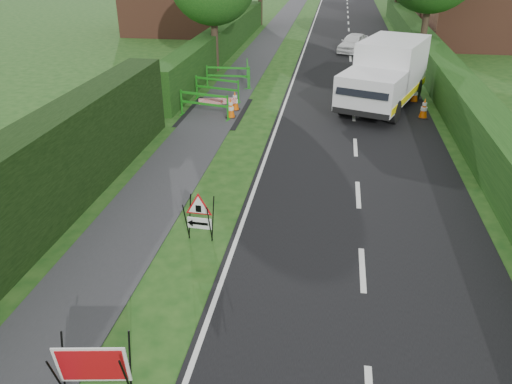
{
  "coord_description": "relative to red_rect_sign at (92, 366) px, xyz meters",
  "views": [
    {
      "loc": [
        1.62,
        -7.87,
        6.24
      ],
      "look_at": [
        0.04,
        2.22,
        1.05
      ],
      "focal_mm": 35.0,
      "sensor_mm": 36.0,
      "label": 1
    }
  ],
  "objects": [
    {
      "name": "ground",
      "position": [
        1.66,
        2.84,
        -0.52
      ],
      "size": [
        120.0,
        120.0,
        0.0
      ],
      "primitive_type": "plane",
      "color": "#174413",
      "rests_on": "ground"
    },
    {
      "name": "road_surface",
      "position": [
        4.16,
        37.84,
        -0.52
      ],
      "size": [
        6.0,
        90.0,
        0.02
      ],
      "primitive_type": "cube",
      "color": "black",
      "rests_on": "ground"
    },
    {
      "name": "footpath",
      "position": [
        -1.34,
        37.84,
        -0.52
      ],
      "size": [
        2.0,
        90.0,
        0.02
      ],
      "primitive_type": "cube",
      "color": "#2D2D30",
      "rests_on": "ground"
    },
    {
      "name": "hedge_west_near",
      "position": [
        -3.34,
        2.84,
        -0.52
      ],
      "size": [
        1.1,
        18.0,
        2.5
      ],
      "primitive_type": "cube",
      "color": "black",
      "rests_on": "ground"
    },
    {
      "name": "hedge_west_far",
      "position": [
        -3.34,
        24.84,
        -0.52
      ],
      "size": [
        1.0,
        24.0,
        1.8
      ],
      "primitive_type": "cube",
      "color": "#14380F",
      "rests_on": "ground"
    },
    {
      "name": "hedge_east",
      "position": [
        8.16,
        18.84,
        -0.52
      ],
      "size": [
        1.2,
        50.0,
        1.5
      ],
      "primitive_type": "cube",
      "color": "#14380F",
      "rests_on": "ground"
    },
    {
      "name": "red_rect_sign",
      "position": [
        0.0,
        0.0,
        0.0
      ],
      "size": [
        1.15,
        0.81,
        0.91
      ],
      "rotation": [
        0.0,
        0.0,
        0.17
      ],
      "color": "black",
      "rests_on": "ground"
    },
    {
      "name": "triangle_sign",
      "position": [
        0.45,
        4.45,
        0.19
      ],
      "size": [
        0.74,
        0.74,
        1.03
      ],
      "rotation": [
        0.0,
        0.0,
        -0.05
      ],
      "color": "black",
      "rests_on": "ground"
    },
    {
      "name": "works_van",
      "position": [
        5.37,
        15.79,
        0.85
      ],
      "size": [
        4.0,
        6.08,
        2.6
      ],
      "rotation": [
        0.0,
        0.0,
        -0.35
      ],
      "color": "silver",
      "rests_on": "ground"
    },
    {
      "name": "traffic_cone_0",
      "position": [
        6.81,
        14.39,
        -0.13
      ],
      "size": [
        0.38,
        0.38,
        0.79
      ],
      "color": "black",
      "rests_on": "ground"
    },
    {
      "name": "traffic_cone_1",
      "position": [
        6.74,
        16.57,
        -0.13
      ],
      "size": [
        0.38,
        0.38,
        0.79
      ],
      "color": "black",
      "rests_on": "ground"
    },
    {
      "name": "traffic_cone_2",
      "position": [
        7.12,
        18.73,
        -0.13
      ],
      "size": [
        0.38,
        0.38,
        0.79
      ],
      "color": "black",
      "rests_on": "ground"
    },
    {
      "name": "traffic_cone_3",
      "position": [
        -0.6,
        13.29,
        -0.13
      ],
      "size": [
        0.38,
        0.38,
        0.79
      ],
      "color": "black",
      "rests_on": "ground"
    },
    {
      "name": "traffic_cone_4",
      "position": [
        -0.61,
        14.25,
        -0.13
      ],
      "size": [
        0.38,
        0.38,
        0.79
      ],
      "color": "black",
      "rests_on": "ground"
    },
    {
      "name": "ped_barrier_0",
      "position": [
        -1.6,
        13.14,
        0.11
      ],
      "size": [
        2.09,
        0.81,
        1.0
      ],
      "rotation": [
        0.0,
        0.0,
        -0.23
      ],
      "color": "#1A8518",
      "rests_on": "ground"
    },
    {
      "name": "ped_barrier_1",
      "position": [
        -1.61,
        15.42,
        0.11
      ],
      "size": [
        2.08,
        0.85,
        1.0
      ],
      "rotation": [
        0.0,
        0.0,
        -0.25
      ],
      "color": "#1A8518",
      "rests_on": "ground"
    },
    {
      "name": "ped_barrier_2",
      "position": [
        -1.59,
        17.62,
        0.11
      ],
      "size": [
        2.07,
        0.4,
        1.0
      ],
      "rotation": [
        0.0,
        0.0,
        0.03
      ],
      "color": "#1A8518",
      "rests_on": "ground"
    },
    {
      "name": "ped_barrier_3",
      "position": [
        -0.81,
        18.43,
        0.11
      ],
      "size": [
        0.73,
        2.09,
        1.0
      ],
      "rotation": [
        0.0,
        0.0,
        1.76
      ],
      "color": "#1A8518",
      "rests_on": "ground"
    },
    {
      "name": "redwhite_plank",
      "position": [
        -1.25,
        13.9,
        -0.52
      ],
      "size": [
        1.46,
        0.42,
        0.25
      ],
      "primitive_type": "cube",
      "rotation": [
        0.0,
        0.0,
        0.26
      ],
      "color": "red",
      "rests_on": "ground"
    },
    {
      "name": "hatchback_car",
      "position": [
        4.32,
        26.93,
        0.03
      ],
      "size": [
        2.23,
        3.48,
        1.1
      ],
      "primitive_type": "imported",
      "rotation": [
        0.0,
        0.0,
        -0.31
      ],
      "color": "white",
      "rests_on": "ground"
    }
  ]
}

